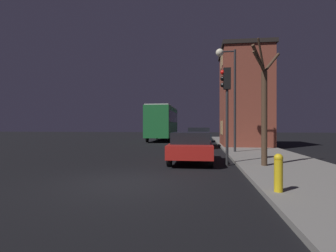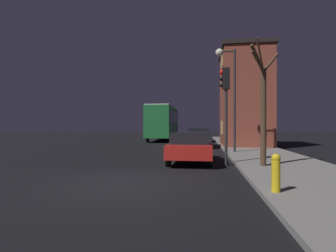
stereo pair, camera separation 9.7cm
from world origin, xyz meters
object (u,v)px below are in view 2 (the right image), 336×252
object	(u,v)px
fire_hydrant	(276,172)
bare_tree	(263,106)
traffic_light	(225,95)
streetlamp	(227,77)
bus	(163,121)
car_mid_lane	(199,137)
car_far_lane	(200,135)
car_near_lane	(190,146)

from	to	relation	value
fire_hydrant	bare_tree	bearing A→B (deg)	81.40
fire_hydrant	traffic_light	bearing A→B (deg)	98.93
streetlamp	bus	size ratio (longest dim) A/B	0.69
bus	car_mid_lane	size ratio (longest dim) A/B	2.02
streetlamp	car_far_lane	size ratio (longest dim) A/B	1.57
streetlamp	bus	world-z (taller)	streetlamp
traffic_light	car_far_lane	distance (m)	16.75
car_far_lane	fire_hydrant	size ratio (longest dim) A/B	4.39
bare_tree	fire_hydrant	size ratio (longest dim) A/B	5.37
car_near_lane	car_mid_lane	bearing A→B (deg)	88.22
car_near_lane	fire_hydrant	size ratio (longest dim) A/B	4.63
streetlamp	car_near_lane	bearing A→B (deg)	-116.91
traffic_light	car_far_lane	world-z (taller)	traffic_light
bare_tree	car_mid_lane	bearing A→B (deg)	104.28
traffic_light	bare_tree	size ratio (longest dim) A/B	0.85
bus	car_mid_lane	distance (m)	9.36
streetlamp	car_mid_lane	distance (m)	6.42
streetlamp	car_mid_lane	world-z (taller)	streetlamp
streetlamp	traffic_light	distance (m)	5.13
bus	car_far_lane	size ratio (longest dim) A/B	2.28
traffic_light	fire_hydrant	world-z (taller)	traffic_light
car_mid_lane	fire_hydrant	distance (m)	14.65
traffic_light	bare_tree	distance (m)	1.63
car_near_lane	fire_hydrant	world-z (taller)	car_near_lane
bare_tree	car_mid_lane	xyz separation A→B (m)	(-2.63, 10.34, -1.64)
bare_tree	streetlamp	bearing A→B (deg)	98.88
streetlamp	car_far_lane	distance (m)	12.48
bus	fire_hydrant	distance (m)	23.66
streetlamp	car_mid_lane	bearing A→B (deg)	110.11
car_far_lane	traffic_light	bearing A→B (deg)	-85.86
bus	fire_hydrant	size ratio (longest dim) A/B	10.04
streetlamp	bus	bearing A→B (deg)	114.29
car_near_lane	car_far_lane	bearing A→B (deg)	88.84
car_mid_lane	fire_hydrant	world-z (taller)	car_mid_lane
traffic_light	car_mid_lane	size ratio (longest dim) A/B	0.92
bare_tree	car_near_lane	bearing A→B (deg)	153.37
bare_tree	car_near_lane	size ratio (longest dim) A/B	1.16
streetlamp	bus	xyz separation A→B (m)	(-5.92, 13.12, -2.37)
car_far_lane	fire_hydrant	distance (m)	21.49
car_mid_lane	car_far_lane	bearing A→B (deg)	89.64
fire_hydrant	car_near_lane	bearing A→B (deg)	112.03
traffic_light	bus	bearing A→B (deg)	106.71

